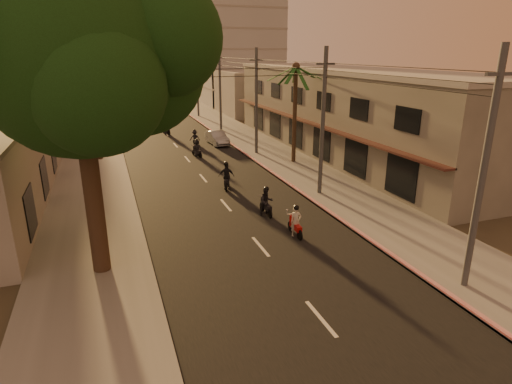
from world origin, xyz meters
TOP-DOWN VIEW (x-y plane):
  - ground at (0.00, 0.00)m, footprint 160.00×160.00m
  - road at (0.00, 20.00)m, footprint 10.00×140.00m
  - sidewalk_right at (7.50, 20.00)m, footprint 5.00×140.00m
  - sidewalk_left at (-7.50, 20.00)m, footprint 5.00×140.00m
  - curb_stripe at (5.10, 15.00)m, footprint 0.20×60.00m
  - shophouse_row at (13.95, 18.00)m, footprint 8.80×34.20m
  - distant_tower at (16.00, 56.00)m, footprint 12.10×12.10m
  - broadleaf_tree at (-6.61, 2.14)m, footprint 9.60×8.70m
  - palm_tree at (8.00, 16.00)m, footprint 5.00×5.00m
  - utility_poles at (6.20, 20.00)m, footprint 1.20×48.26m
  - filler_right at (14.00, 45.00)m, footprint 8.00×14.00m
  - filler_left_near at (-14.00, 34.00)m, footprint 8.00×14.00m
  - filler_left_far at (-14.00, 52.00)m, footprint 8.00×14.00m
  - scooter_red at (2.07, 2.63)m, footprint 0.62×1.66m
  - scooter_mid_a at (1.71, 5.75)m, footprint 0.78×1.71m
  - scooter_mid_b at (0.92, 11.08)m, footprint 1.28×1.84m
  - scooter_far_a at (1.00, 20.60)m, footprint 1.00×1.56m
  - scooter_far_b at (1.76, 25.18)m, footprint 1.33×1.58m
  - parked_car at (3.93, 25.08)m, footprint 1.82×4.14m
  - scooter_far_c at (0.05, 32.08)m, footprint 1.11×1.74m

SIDE VIEW (x-z plane):
  - ground at x=0.00m, z-range 0.00..0.00m
  - road at x=0.00m, z-range 0.00..0.02m
  - sidewalk_right at x=7.50m, z-range 0.00..0.12m
  - sidewalk_left at x=-7.50m, z-range 0.00..0.12m
  - curb_stripe at x=5.10m, z-range 0.00..0.20m
  - parked_car at x=3.93m, z-range 0.00..1.31m
  - scooter_red at x=2.07m, z-range -0.10..1.53m
  - scooter_far_a at x=1.00m, z-range -0.07..1.50m
  - scooter_far_b at x=1.76m, z-range -0.06..1.54m
  - scooter_mid_a at x=1.71m, z-range -0.08..1.60m
  - scooter_far_c at x=0.05m, z-range -0.08..1.68m
  - scooter_mid_b at x=0.92m, z-range -0.09..1.78m
  - filler_left_near at x=-14.00m, z-range 0.00..4.40m
  - filler_right at x=14.00m, z-range 0.00..6.00m
  - filler_left_far at x=-14.00m, z-range 0.00..7.00m
  - shophouse_row at x=13.95m, z-range 0.00..7.30m
  - utility_poles at x=6.20m, z-range 2.04..11.04m
  - palm_tree at x=8.00m, z-range 3.05..11.25m
  - broadleaf_tree at x=-6.61m, z-range 2.43..14.53m
  - distant_tower at x=16.00m, z-range 0.00..28.00m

